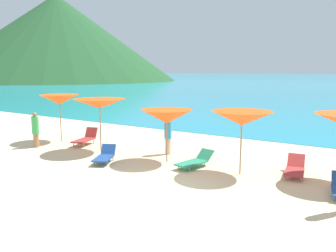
{
  "coord_description": "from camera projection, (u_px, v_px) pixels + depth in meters",
  "views": [
    {
      "loc": [
        5.67,
        -7.65,
        3.52
      ],
      "look_at": [
        -2.1,
        4.32,
        1.2
      ],
      "focal_mm": 36.18,
      "sensor_mm": 36.0,
      "label": 1
    }
  ],
  "objects": [
    {
      "name": "beachgoer_1",
      "position": [
        35.0,
        129.0,
        15.69
      ],
      "size": [
        0.32,
        0.32,
        1.64
      ],
      "rotation": [
        0.0,
        0.0,
        0.35
      ],
      "color": "#A3704C",
      "rests_on": "ground_plane"
    },
    {
      "name": "umbrella_3",
      "position": [
        242.0,
        118.0,
        11.38
      ],
      "size": [
        2.19,
        2.19,
        2.2
      ],
      "color": "#9E7F59",
      "rests_on": "ground_plane"
    },
    {
      "name": "ground_plane",
      "position": [
        258.0,
        140.0,
        18.25
      ],
      "size": [
        50.0,
        100.0,
        0.3
      ],
      "primitive_type": "cube",
      "color": "beige"
    },
    {
      "name": "headland_hill",
      "position": [
        58.0,
        38.0,
        122.2
      ],
      "size": [
        84.81,
        84.81,
        30.48
      ],
      "primitive_type": "cone",
      "color": "#235128",
      "rests_on": "ground_plane"
    },
    {
      "name": "umbrella_1",
      "position": [
        100.0,
        104.0,
        14.69
      ],
      "size": [
        2.43,
        2.43,
        2.33
      ],
      "color": "#9E7F59",
      "rests_on": "ground_plane"
    },
    {
      "name": "lounge_chair_0",
      "position": [
        86.0,
        138.0,
        16.34
      ],
      "size": [
        1.02,
        1.67,
        0.75
      ],
      "rotation": [
        0.0,
        0.0,
        0.28
      ],
      "color": "#A53333",
      "rests_on": "ground_plane"
    },
    {
      "name": "umbrella_2",
      "position": [
        167.0,
        117.0,
        13.05
      ],
      "size": [
        2.15,
        2.15,
        2.06
      ],
      "color": "#9E7F59",
      "rests_on": "ground_plane"
    },
    {
      "name": "beachgoer_2",
      "position": [
        168.0,
        132.0,
        14.35
      ],
      "size": [
        0.32,
        0.32,
        1.8
      ],
      "rotation": [
        0.0,
        0.0,
        1.12
      ],
      "color": "#DBAA84",
      "rests_on": "ground_plane"
    },
    {
      "name": "lounge_chair_2",
      "position": [
        295.0,
        168.0,
        11.51
      ],
      "size": [
        0.83,
        1.65,
        0.61
      ],
      "rotation": [
        0.0,
        0.0,
        0.16
      ],
      "color": "#A53333",
      "rests_on": "ground_plane"
    },
    {
      "name": "lounge_chair_3",
      "position": [
        195.0,
        161.0,
        12.5
      ],
      "size": [
        0.92,
        1.72,
        0.56
      ],
      "rotation": [
        0.0,
        0.0,
        -0.21
      ],
      "color": "#268C66",
      "rests_on": "ground_plane"
    },
    {
      "name": "lounge_chair_1",
      "position": [
        105.0,
        156.0,
        13.17
      ],
      "size": [
        1.12,
        1.48,
        0.61
      ],
      "rotation": [
        0.0,
        0.0,
        0.45
      ],
      "color": "#1E478C",
      "rests_on": "ground_plane"
    },
    {
      "name": "umbrella_0",
      "position": [
        59.0,
        100.0,
        16.85
      ],
      "size": [
        1.92,
        1.92,
        2.36
      ],
      "color": "#9E7F59",
      "rests_on": "ground_plane"
    }
  ]
}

